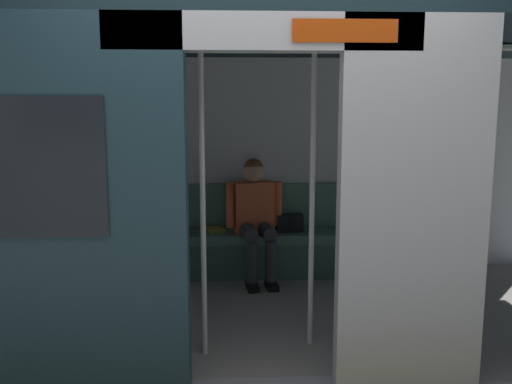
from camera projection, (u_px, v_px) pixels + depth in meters
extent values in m
cube|color=silver|center=(412.00, 210.00, 3.04)|extent=(0.85, 0.12, 2.15)
cube|color=black|center=(415.00, 165.00, 2.99)|extent=(0.47, 0.02, 0.55)
cube|color=black|center=(2.00, 168.00, 2.84)|extent=(1.10, 0.02, 0.76)
cube|color=silver|center=(263.00, 33.00, 2.87)|extent=(1.71, 0.16, 0.20)
cube|color=#BF3F0C|center=(345.00, 31.00, 2.80)|extent=(0.56, 0.02, 0.12)
cube|color=#15272E|center=(254.00, 34.00, 4.08)|extent=(6.40, 2.65, 0.12)
cube|color=gray|center=(254.00, 309.00, 4.42)|extent=(6.08, 2.49, 0.01)
cube|color=silver|center=(250.00, 165.00, 5.48)|extent=(6.08, 0.10, 2.15)
cube|color=#4C7566|center=(250.00, 205.00, 5.49)|extent=(3.52, 0.06, 0.45)
cube|color=white|center=(254.00, 46.00, 4.09)|extent=(4.48, 0.16, 0.03)
cube|color=#4C7566|center=(251.00, 236.00, 5.31)|extent=(2.55, 0.44, 0.09)
cube|color=#39574C|center=(251.00, 263.00, 5.15)|extent=(2.55, 0.04, 0.35)
cube|color=#CC5933|center=(254.00, 207.00, 5.25)|extent=(0.41, 0.27, 0.50)
sphere|color=tan|center=(254.00, 172.00, 5.19)|extent=(0.21, 0.21, 0.21)
sphere|color=brown|center=(253.00, 168.00, 5.20)|extent=(0.19, 0.19, 0.19)
cylinder|color=#CC5933|center=(278.00, 204.00, 5.25)|extent=(0.08, 0.08, 0.44)
cylinder|color=#CC5933|center=(230.00, 205.00, 5.17)|extent=(0.08, 0.08, 0.44)
cylinder|color=#2D2D38|center=(267.00, 231.00, 5.10)|extent=(0.19, 0.41, 0.14)
cylinder|color=#2D2D38|center=(248.00, 232.00, 5.07)|extent=(0.19, 0.41, 0.14)
cylinder|color=#2D2D38|center=(271.00, 262.00, 4.94)|extent=(0.10, 0.10, 0.40)
cylinder|color=#2D2D38|center=(252.00, 263.00, 4.91)|extent=(0.10, 0.10, 0.40)
cube|color=black|center=(272.00, 286.00, 4.93)|extent=(0.13, 0.23, 0.06)
cube|color=black|center=(253.00, 287.00, 4.89)|extent=(0.13, 0.23, 0.06)
cube|color=black|center=(290.00, 223.00, 5.29)|extent=(0.26, 0.14, 0.17)
cube|color=black|center=(291.00, 225.00, 5.22)|extent=(0.02, 0.01, 0.14)
cube|color=gold|center=(216.00, 229.00, 5.32)|extent=(0.21, 0.26, 0.03)
cylinder|color=silver|center=(203.00, 199.00, 3.46)|extent=(0.04, 0.04, 2.13)
cylinder|color=silver|center=(312.00, 195.00, 3.62)|extent=(0.04, 0.04, 2.13)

